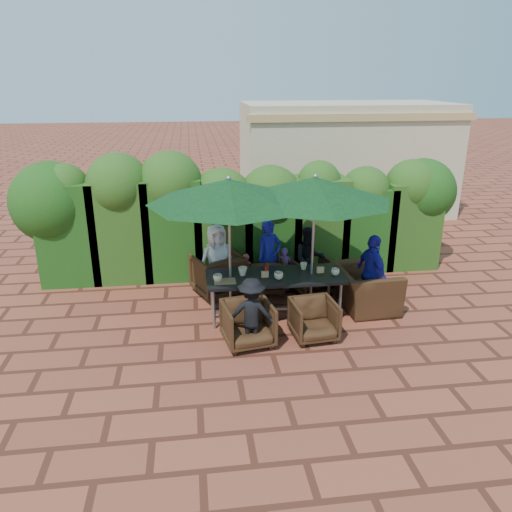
{
  "coord_description": "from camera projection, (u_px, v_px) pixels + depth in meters",
  "views": [
    {
      "loc": [
        -1.1,
        -7.53,
        3.92
      ],
      "look_at": [
        -0.05,
        0.4,
        1.03
      ],
      "focal_mm": 35.0,
      "sensor_mm": 36.0,
      "label": 1
    }
  ],
  "objects": [
    {
      "name": "dining_table",
      "position": [
        275.0,
        279.0,
        8.45
      ],
      "size": [
        2.32,
        0.9,
        0.75
      ],
      "color": "black",
      "rests_on": "ground"
    },
    {
      "name": "cup_d",
      "position": [
        304.0,
        266.0,
        8.66
      ],
      "size": [
        0.13,
        0.13,
        0.12
      ],
      "primitive_type": "imported",
      "color": "beige",
      "rests_on": "dining_table"
    },
    {
      "name": "chair_near_left",
      "position": [
        248.0,
        322.0,
        7.63
      ],
      "size": [
        0.83,
        0.8,
        0.75
      ],
      "primitive_type": "imported",
      "rotation": [
        0.0,
        0.0,
        0.17
      ],
      "color": "black",
      "rests_on": "ground"
    },
    {
      "name": "adult_far_left",
      "position": [
        217.0,
        261.0,
        9.22
      ],
      "size": [
        0.79,
        0.62,
        1.4
      ],
      "primitive_type": "imported",
      "rotation": [
        0.0,
        0.0,
        0.34
      ],
      "color": "silver",
      "rests_on": "ground"
    },
    {
      "name": "umbrella_right",
      "position": [
        315.0,
        189.0,
        7.99
      ],
      "size": [
        2.52,
        2.52,
        2.46
      ],
      "color": "gray",
      "rests_on": "ground"
    },
    {
      "name": "child_left",
      "position": [
        246.0,
        273.0,
        9.47
      ],
      "size": [
        0.32,
        0.28,
        0.77
      ],
      "primitive_type": "imported",
      "rotation": [
        0.0,
        0.0,
        -0.2
      ],
      "color": "#D44B5D",
      "rests_on": "ground"
    },
    {
      "name": "building",
      "position": [
        345.0,
        158.0,
        14.9
      ],
      "size": [
        6.2,
        3.08,
        3.2
      ],
      "color": "beige",
      "rests_on": "ground"
    },
    {
      "name": "chair_far_left",
      "position": [
        218.0,
        272.0,
        9.4
      ],
      "size": [
        1.08,
        1.06,
        0.87
      ],
      "primitive_type": "imported",
      "rotation": [
        0.0,
        0.0,
        3.54
      ],
      "color": "black",
      "rests_on": "ground"
    },
    {
      "name": "number_block_left",
      "position": [
        265.0,
        274.0,
        8.34
      ],
      "size": [
        0.12,
        0.06,
        0.1
      ],
      "primitive_type": "cube",
      "color": "tan",
      "rests_on": "dining_table"
    },
    {
      "name": "chair_far_mid",
      "position": [
        264.0,
        273.0,
        9.53
      ],
      "size": [
        0.73,
        0.69,
        0.75
      ],
      "primitive_type": "imported",
      "rotation": [
        0.0,
        0.0,
        3.13
      ],
      "color": "black",
      "rests_on": "ground"
    },
    {
      "name": "cup_c",
      "position": [
        279.0,
        276.0,
        8.25
      ],
      "size": [
        0.15,
        0.15,
        0.12
      ],
      "primitive_type": "imported",
      "color": "beige",
      "rests_on": "dining_table"
    },
    {
      "name": "pedestrian_b",
      "position": [
        327.0,
        206.0,
        12.45
      ],
      "size": [
        0.84,
        0.53,
        1.74
      ],
      "primitive_type": "imported",
      "rotation": [
        0.0,
        0.0,
        3.16
      ],
      "color": "#D44B5D",
      "rests_on": "ground"
    },
    {
      "name": "cup_b",
      "position": [
        243.0,
        271.0,
        8.39
      ],
      "size": [
        0.16,
        0.16,
        0.15
      ],
      "primitive_type": "imported",
      "color": "beige",
      "rests_on": "dining_table"
    },
    {
      "name": "cup_e",
      "position": [
        335.0,
        272.0,
        8.42
      ],
      "size": [
        0.14,
        0.14,
        0.11
      ],
      "primitive_type": "imported",
      "color": "beige",
      "rests_on": "dining_table"
    },
    {
      "name": "child_right",
      "position": [
        284.0,
        269.0,
        9.59
      ],
      "size": [
        0.37,
        0.33,
        0.84
      ],
      "primitive_type": "imported",
      "rotation": [
        0.0,
        0.0,
        -0.32
      ],
      "color": "#784595",
      "rests_on": "ground"
    },
    {
      "name": "adult_end_right",
      "position": [
        372.0,
        273.0,
        8.67
      ],
      "size": [
        0.58,
        0.88,
        1.38
      ],
      "primitive_type": "imported",
      "rotation": [
        0.0,
        0.0,
        1.81
      ],
      "color": "#1C1C98",
      "rests_on": "ground"
    },
    {
      "name": "ketchup_bottle",
      "position": [
        266.0,
        271.0,
        8.37
      ],
      "size": [
        0.04,
        0.04,
        0.17
      ],
      "primitive_type": "cylinder",
      "color": "#B20C0A",
      "rests_on": "dining_table"
    },
    {
      "name": "pedestrian_c",
      "position": [
        366.0,
        208.0,
        12.56
      ],
      "size": [
        1.0,
        1.09,
        1.6
      ],
      "primitive_type": "imported",
      "rotation": [
        0.0,
        0.0,
        2.24
      ],
      "color": "#97979F",
      "rests_on": "ground"
    },
    {
      "name": "chair_far_right",
      "position": [
        313.0,
        275.0,
        9.49
      ],
      "size": [
        0.85,
        0.82,
        0.72
      ],
      "primitive_type": "imported",
      "rotation": [
        0.0,
        0.0,
        3.42
      ],
      "color": "black",
      "rests_on": "ground"
    },
    {
      "name": "pedestrian_a",
      "position": [
        308.0,
        207.0,
        12.21
      ],
      "size": [
        1.76,
        1.26,
        1.79
      ],
      "primitive_type": "imported",
      "rotation": [
        0.0,
        0.0,
        2.69
      ],
      "color": "#268B33",
      "rests_on": "ground"
    },
    {
      "name": "hedge_wall",
      "position": [
        235.0,
        210.0,
        10.17
      ],
      "size": [
        9.1,
        1.6,
        2.57
      ],
      "color": "#15370F",
      "rests_on": "ground"
    },
    {
      "name": "sauce_bottle",
      "position": [
        268.0,
        268.0,
        8.51
      ],
      "size": [
        0.04,
        0.04,
        0.17
      ],
      "primitive_type": "cylinder",
      "color": "#4C230C",
      "rests_on": "dining_table"
    },
    {
      "name": "ground",
      "position": [
        262.0,
        320.0,
        8.49
      ],
      "size": [
        80.0,
        80.0,
        0.0
      ],
      "primitive_type": "plane",
      "color": "brown",
      "rests_on": "ground"
    },
    {
      "name": "cup_a",
      "position": [
        218.0,
        278.0,
        8.16
      ],
      "size": [
        0.15,
        0.15,
        0.12
      ],
      "primitive_type": "imported",
      "color": "beige",
      "rests_on": "dining_table"
    },
    {
      "name": "umbrella_left",
      "position": [
        229.0,
        191.0,
        7.84
      ],
      "size": [
        2.62,
        2.62,
        2.46
      ],
      "color": "gray",
      "rests_on": "ground"
    },
    {
      "name": "number_block_right",
      "position": [
        320.0,
        270.0,
        8.52
      ],
      "size": [
        0.12,
        0.06,
        0.1
      ],
      "primitive_type": "cube",
      "color": "tan",
      "rests_on": "dining_table"
    },
    {
      "name": "serving_tray",
      "position": [
        225.0,
        281.0,
        8.15
      ],
      "size": [
        0.35,
        0.25,
        0.02
      ],
      "primitive_type": "cube",
      "color": "olive",
      "rests_on": "dining_table"
    },
    {
      "name": "adult_far_mid",
      "position": [
        269.0,
        257.0,
        9.42
      ],
      "size": [
        0.63,
        0.58,
        1.41
      ],
      "primitive_type": "imported",
      "rotation": [
        0.0,
        0.0,
        0.41
      ],
      "color": "#1C1C98",
      "rests_on": "ground"
    },
    {
      "name": "chair_near_right",
      "position": [
        314.0,
        318.0,
        7.82
      ],
      "size": [
        0.73,
        0.69,
        0.69
      ],
      "primitive_type": "imported",
      "rotation": [
        0.0,
        0.0,
        0.1
      ],
      "color": "black",
      "rests_on": "ground"
    },
    {
      "name": "adult_far_right",
      "position": [
        309.0,
        259.0,
        9.54
      ],
      "size": [
        0.61,
        0.38,
        1.25
      ],
      "primitive_type": "imported",
      "rotation": [
        0.0,
        0.0,
        -0.03
      ],
      "color": "black",
      "rests_on": "ground"
    },
    {
      "name": "adult_near_left",
      "position": [
        252.0,
        314.0,
        7.47
      ],
      "size": [
        0.78,
        0.49,
        1.13
      ],
      "primitive_type": "imported",
      "rotation": [
        0.0,
        0.0,
        2.91
      ],
      "color": "black",
      "rests_on": "ground"
    },
    {
      "name": "chair_end_right",
      "position": [
        366.0,
        282.0,
        8.8
      ],
      "size": [
        0.8,
        1.18,
        1.0
      ],
      "primitive_type": "imported",
      "rotation": [
        0.0,
        0.0,
        1.62
      ],
      "color": "black",
      "rests_on": "ground"
    }
  ]
}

